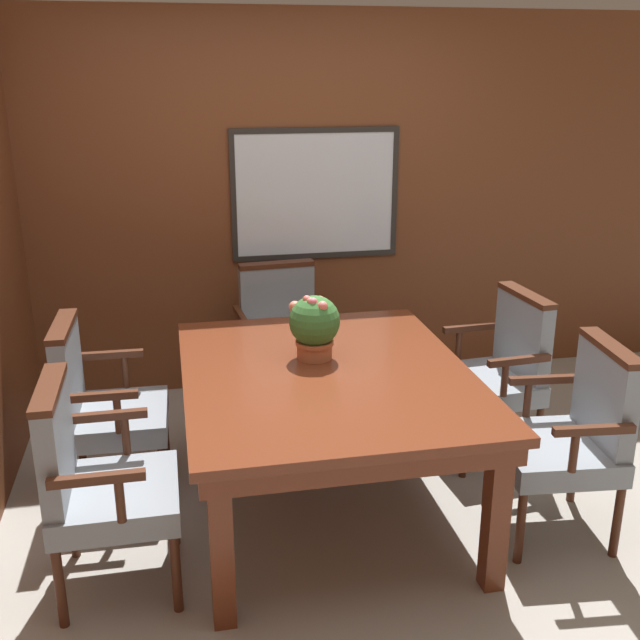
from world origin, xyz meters
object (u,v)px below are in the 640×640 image
object	(u,v)px
chair_head_far	(282,333)
potted_plant	(314,325)
chair_left_far	(99,402)
chair_left_near	(95,478)
chair_right_near	(572,432)
chair_right_far	(498,367)
dining_table	(326,388)

from	to	relation	value
chair_head_far	potted_plant	distance (m)	1.11
chair_left_far	chair_left_near	xyz separation A→B (m)	(0.04, -0.75, 0.00)
chair_right_near	chair_left_far	bearing A→B (deg)	-104.04
chair_right_far	potted_plant	size ratio (longest dim) A/B	2.90
chair_left_far	chair_left_near	world-z (taller)	same
chair_right_near	potted_plant	size ratio (longest dim) A/B	2.90
chair_right_near	chair_left_near	bearing A→B (deg)	-84.72
chair_right_far	chair_right_near	bearing A→B (deg)	-4.30
dining_table	chair_head_far	size ratio (longest dim) A/B	1.77
chair_right_near	chair_head_far	bearing A→B (deg)	-140.13
chair_right_far	dining_table	bearing A→B (deg)	-73.81
chair_right_near	chair_right_far	bearing A→B (deg)	-174.21
chair_right_far	chair_head_far	xyz separation A→B (m)	(-1.09, 0.81, 0.00)
chair_left_far	chair_left_near	bearing A→B (deg)	-175.73
dining_table	chair_left_near	bearing A→B (deg)	-159.74
chair_right_far	chair_left_far	world-z (taller)	same
chair_left_far	potted_plant	bearing A→B (deg)	-99.30
dining_table	chair_left_near	xyz separation A→B (m)	(-1.04, -0.38, -0.14)
chair_head_far	dining_table	bearing A→B (deg)	-93.34
chair_left_far	potted_plant	size ratio (longest dim) A/B	2.90
chair_head_far	chair_left_near	size ratio (longest dim) A/B	1.00
chair_right_far	chair_left_far	distance (m)	2.14
chair_right_far	potted_plant	distance (m)	1.18
dining_table	chair_left_near	distance (m)	1.12
chair_right_near	chair_left_far	world-z (taller)	same
potted_plant	chair_head_far	bearing A→B (deg)	90.18
chair_right_far	potted_plant	world-z (taller)	potted_plant
dining_table	chair_left_far	world-z (taller)	chair_left_far
chair_left_far	dining_table	bearing A→B (deg)	-107.62
chair_head_far	potted_plant	size ratio (longest dim) A/B	2.90
dining_table	chair_right_far	bearing A→B (deg)	20.67
dining_table	chair_left_far	xyz separation A→B (m)	(-1.08, 0.37, -0.14)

